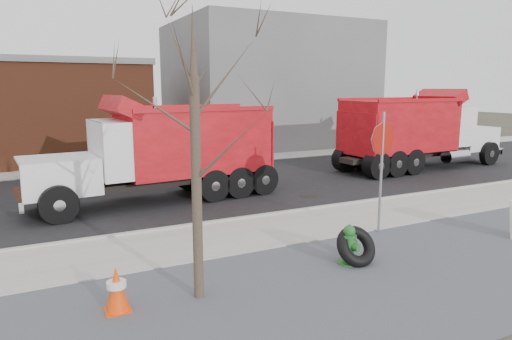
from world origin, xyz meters
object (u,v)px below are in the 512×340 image
fire_hydrant (349,247)px  dump_truck_red_a (418,129)px  truck_tire (356,246)px  stop_sign (382,153)px  dump_truck_red_b (166,148)px

fire_hydrant → dump_truck_red_a: size_ratio=0.10×
truck_tire → dump_truck_red_a: size_ratio=0.10×
stop_sign → dump_truck_red_a: dump_truck_red_a is taller
truck_tire → dump_truck_red_b: size_ratio=0.11×
fire_hydrant → stop_sign: (2.10, 1.44, 1.74)m
fire_hydrant → stop_sign: size_ratio=0.28×
fire_hydrant → dump_truck_red_a: 13.35m
dump_truck_red_b → stop_sign: bearing=119.0°
truck_tire → fire_hydrant: bearing=159.1°
truck_tire → stop_sign: 3.02m
stop_sign → truck_tire: bearing=-128.6°
fire_hydrant → dump_truck_red_a: dump_truck_red_a is taller
dump_truck_red_a → dump_truck_red_b: bearing=-179.1°
fire_hydrant → dump_truck_red_a: bearing=20.8°
dump_truck_red_a → dump_truck_red_b: 12.36m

